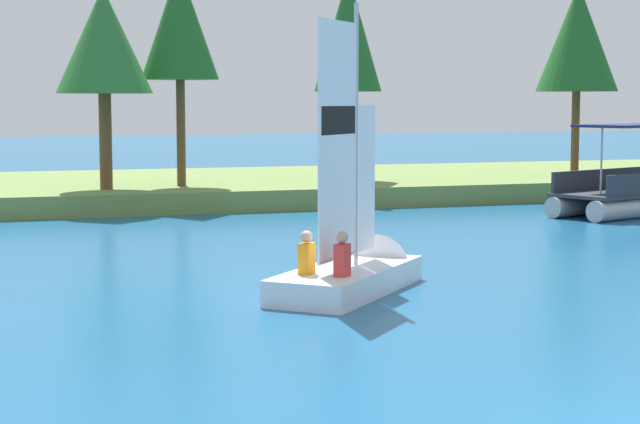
% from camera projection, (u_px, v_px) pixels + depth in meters
% --- Properties ---
extents(shore_bank, '(80.00, 11.65, 0.65)m').
position_uv_depth(shore_bank, '(166.00, 189.00, 37.08)').
color(shore_bank, olive).
rests_on(shore_bank, ground).
extents(shoreline_tree_midleft, '(2.92, 2.92, 6.11)m').
position_uv_depth(shoreline_tree_midleft, '(104.00, 42.00, 32.36)').
color(shoreline_tree_midleft, brown).
rests_on(shoreline_tree_midleft, shore_bank).
extents(shoreline_tree_centre, '(2.45, 2.45, 6.91)m').
position_uv_depth(shoreline_tree_centre, '(180.00, 24.00, 33.56)').
color(shoreline_tree_centre, brown).
rests_on(shoreline_tree_centre, shore_bank).
extents(shoreline_tree_midright, '(2.30, 2.30, 6.98)m').
position_uv_depth(shoreline_tree_midright, '(348.00, 35.00, 36.35)').
color(shoreline_tree_midright, brown).
rests_on(shoreline_tree_midright, shore_bank).
extents(shoreline_tree_right, '(2.92, 2.92, 6.85)m').
position_uv_depth(shoreline_tree_right, '(578.00, 38.00, 38.34)').
color(shoreline_tree_right, brown).
rests_on(shoreline_tree_right, shore_bank).
extents(sailboat, '(3.89, 4.02, 5.42)m').
position_uv_depth(sailboat, '(362.00, 265.00, 19.18)').
color(sailboat, white).
rests_on(sailboat, ground).
extents(pontoon_boat, '(6.53, 4.11, 2.65)m').
position_uv_depth(pontoon_boat, '(639.00, 192.00, 31.86)').
color(pontoon_boat, '#B2B2B7').
rests_on(pontoon_boat, ground).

